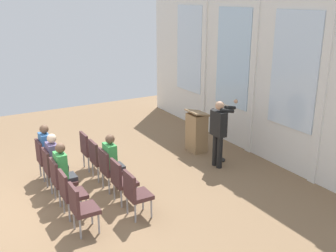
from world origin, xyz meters
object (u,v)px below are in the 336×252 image
at_px(mic_stand, 220,148).
at_px(chair_r0_c3, 121,179).
at_px(chair_r0_c0, 89,149).
at_px(chair_r1_c1, 52,167).
at_px(audience_r1_c2, 64,169).
at_px(chair_r1_c0, 45,157).
at_px(audience_r1_c0, 48,149).
at_px(speaker, 219,129).
at_px(lectern, 197,132).
at_px(chair_r0_c2, 109,168).
at_px(audience_r1_c1, 55,158).
at_px(chair_r0_c1, 99,157).
at_px(audience_r0_c2, 113,159).
at_px(chair_r1_c2, 60,178).
at_px(chair_r1_c4, 81,206).
at_px(chair_r1_c3, 70,191).
at_px(chair_r0_c4, 135,192).

bearing_deg(mic_stand, chair_r0_c3, -75.95).
relative_size(chair_r0_c0, chair_r1_c1, 1.00).
bearing_deg(chair_r0_c0, audience_r1_c2, -37.08).
xyz_separation_m(chair_r0_c3, chair_r1_c0, (-1.94, -1.06, 0.00)).
height_order(chair_r0_c0, audience_r1_c0, audience_r1_c0).
bearing_deg(speaker, lectern, 174.09).
bearing_deg(chair_r0_c2, audience_r1_c1, -123.49).
xyz_separation_m(lectern, audience_r1_c2, (0.98, -3.90, 0.16)).
xyz_separation_m(chair_r0_c1, chair_r0_c2, (0.65, 0.00, 0.00)).
relative_size(chair_r0_c0, chair_r1_c0, 1.00).
height_order(chair_r0_c0, chair_r0_c2, same).
xyz_separation_m(mic_stand, audience_r0_c2, (0.13, -3.00, 0.38)).
bearing_deg(audience_r1_c1, lectern, 94.93).
distance_m(chair_r0_c0, audience_r0_c2, 1.31).
height_order(chair_r1_c2, audience_r1_c2, audience_r1_c2).
height_order(mic_stand, chair_r1_c2, mic_stand).
height_order(chair_r0_c3, chair_r1_c0, same).
bearing_deg(speaker, audience_r1_c1, -101.72).
distance_m(chair_r0_c3, chair_r1_c4, 1.24).
xyz_separation_m(speaker, chair_r0_c1, (-0.79, -2.81, -0.44)).
relative_size(audience_r1_c2, chair_r1_c4, 1.37).
xyz_separation_m(lectern, chair_r1_c2, (0.98, -3.98, -0.02)).
relative_size(chair_r1_c1, audience_r1_c2, 0.73).
bearing_deg(speaker, audience_r0_c2, -92.91).
relative_size(chair_r1_c3, chair_r1_c4, 1.00).
distance_m(chair_r0_c0, audience_r1_c1, 1.19).
bearing_deg(chair_r1_c0, chair_r0_c0, 90.00).
distance_m(chair_r0_c2, chair_r0_c3, 0.65).
height_order(lectern, chair_r0_c3, lectern).
bearing_deg(mic_stand, lectern, -169.25).
distance_m(lectern, audience_r0_c2, 3.01).
distance_m(speaker, lectern, 1.20).
bearing_deg(speaker, chair_r1_c2, -92.05).
distance_m(chair_r1_c3, chair_r1_c4, 0.65).
height_order(chair_r0_c1, chair_r1_c0, same).
relative_size(speaker, chair_r1_c4, 1.78).
relative_size(speaker, lectern, 1.44).
distance_m(mic_stand, chair_r1_c4, 4.39).
distance_m(audience_r1_c0, chair_r1_c2, 1.31).
distance_m(chair_r0_c0, chair_r0_c3, 1.94).
bearing_deg(chair_r0_c3, chair_r1_c3, -90.00).
xyz_separation_m(audience_r0_c2, chair_r1_c2, (0.00, -1.14, -0.18)).
height_order(chair_r0_c0, chair_r1_c4, same).
bearing_deg(mic_stand, chair_r1_c0, -105.71).
distance_m(chair_r0_c1, chair_r1_c4, 2.21).
height_order(chair_r0_c3, chair_r1_c2, same).
xyz_separation_m(chair_r0_c3, chair_r1_c1, (-1.29, -1.06, 0.00)).
height_order(chair_r0_c4, chair_r1_c1, same).
relative_size(chair_r0_c1, audience_r1_c2, 0.73).
xyz_separation_m(speaker, lectern, (-1.12, 0.12, -0.42)).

